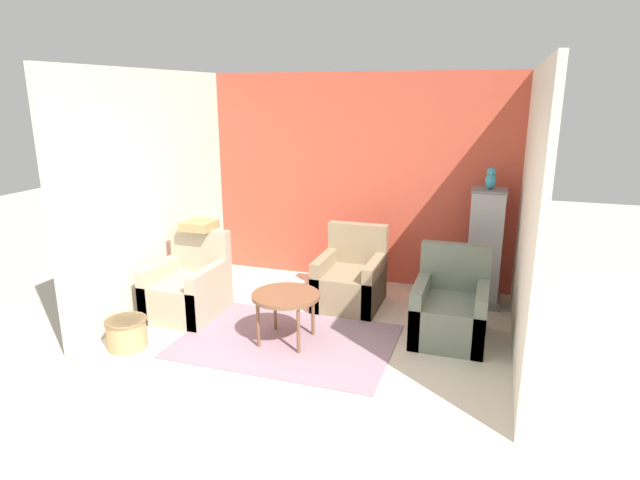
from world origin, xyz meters
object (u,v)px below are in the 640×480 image
(parrot, at_px, (491,179))
(wicker_basket, at_px, (127,332))
(armchair_right, at_px, (450,311))
(armchair_middle, at_px, (351,281))
(birdcage, at_px, (485,249))
(armchair_left, at_px, (189,289))
(potted_plant, at_px, (440,264))
(coffee_table, at_px, (286,298))

(parrot, distance_m, wicker_basket, 4.32)
(armchair_right, bearing_deg, armchair_middle, 155.81)
(armchair_middle, distance_m, birdcage, 1.65)
(birdcage, bearing_deg, parrot, 90.00)
(armchair_left, bearing_deg, parrot, 23.60)
(armchair_right, relative_size, birdcage, 0.66)
(armchair_left, bearing_deg, potted_plant, 26.40)
(potted_plant, relative_size, wicker_basket, 1.76)
(parrot, relative_size, wicker_basket, 0.63)
(parrot, xyz_separation_m, wicker_basket, (-3.35, -2.36, -1.37))
(armchair_middle, relative_size, parrot, 3.62)
(birdcage, bearing_deg, armchair_right, -104.39)
(birdcage, bearing_deg, potted_plant, -173.53)
(parrot, bearing_deg, birdcage, -90.00)
(birdcage, distance_m, potted_plant, 0.56)
(coffee_table, xyz_separation_m, armchair_left, (-1.35, 0.32, -0.18))
(armchair_middle, distance_m, parrot, 2.02)
(parrot, height_order, wicker_basket, parrot)
(parrot, bearing_deg, armchair_middle, -160.62)
(parrot, bearing_deg, armchair_right, -104.36)
(coffee_table, relative_size, armchair_right, 0.74)
(coffee_table, height_order, parrot, parrot)
(armchair_right, distance_m, parrot, 1.67)
(coffee_table, distance_m, birdcage, 2.55)
(coffee_table, bearing_deg, parrot, 42.82)
(coffee_table, bearing_deg, wicker_basket, -156.98)
(birdcage, height_order, potted_plant, birdcage)
(coffee_table, distance_m, armchair_right, 1.72)
(armchair_left, relative_size, parrot, 3.62)
(armchair_left, height_order, birdcage, birdcage)
(armchair_left, height_order, wicker_basket, armchair_left)
(coffee_table, height_order, wicker_basket, coffee_table)
(parrot, bearing_deg, potted_plant, -173.29)
(coffee_table, bearing_deg, armchair_left, 166.49)
(armchair_middle, bearing_deg, birdcage, 19.31)
(wicker_basket, bearing_deg, parrot, 35.17)
(coffee_table, relative_size, birdcage, 0.49)
(birdcage, height_order, parrot, parrot)
(armchair_middle, xyz_separation_m, birdcage, (1.51, 0.53, 0.40))
(armchair_middle, xyz_separation_m, potted_plant, (1.00, 0.47, 0.17))
(armchair_left, xyz_separation_m, birdcage, (3.21, 1.40, 0.40))
(armchair_left, height_order, parrot, parrot)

